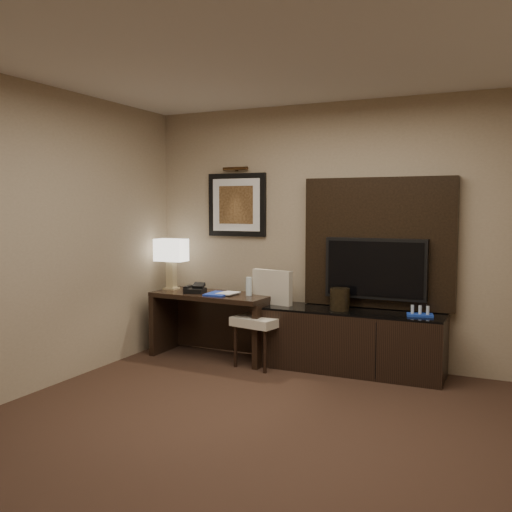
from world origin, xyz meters
The scene contains 17 objects.
floor centered at (0.00, 0.00, -0.01)m, with size 4.50×5.00×0.01m, color #311E16.
ceiling centered at (0.00, 0.00, 2.70)m, with size 4.50×5.00×0.01m, color silver.
wall_back centered at (0.00, 2.50, 1.35)m, with size 4.50×0.01×2.70m, color gray.
desk centered at (-1.41, 2.10, 0.35)m, with size 1.31×0.56×0.70m, color black.
credenza centered at (0.11, 2.20, 0.31)m, with size 1.78×0.49×0.61m, color black.
tv_wall_panel centered at (0.30, 2.44, 1.27)m, with size 1.50×0.12×1.30m, color black.
tv centered at (0.30, 2.34, 1.02)m, with size 1.00×0.08×0.60m, color black.
artwork centered at (-1.30, 2.48, 1.65)m, with size 0.70×0.04×0.70m, color black.
picture_light centered at (-1.30, 2.44, 2.05)m, with size 0.04×0.04×0.30m, color #402914.
desk_chair centered at (-0.79, 2.00, 0.48)m, with size 0.46×0.53×0.96m, color beige, non-canonical shape.
table_lamp centered at (-1.97, 2.16, 1.01)m, with size 0.38×0.21×0.61m, color tan, non-canonical shape.
desk_phone centered at (-1.59, 2.04, 0.75)m, with size 0.21×0.19×0.10m, color black, non-canonical shape.
blue_folder centered at (-1.30, 2.03, 0.71)m, with size 0.23×0.30×0.02m, color #1B37B3.
book centered at (-1.30, 2.09, 0.82)m, with size 0.18×0.02×0.25m, color tan.
water_bottle centered at (-0.99, 2.13, 0.80)m, with size 0.06×0.06×0.19m, color white.
ice_bucket centered at (-0.01, 2.16, 0.72)m, with size 0.20×0.20×0.22m, color black.
minibar_tray centered at (0.76, 2.18, 0.66)m, with size 0.24×0.14×0.09m, color #1B3CB1, non-canonical shape.
Camera 1 is at (1.59, -3.22, 1.63)m, focal length 40.00 mm.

